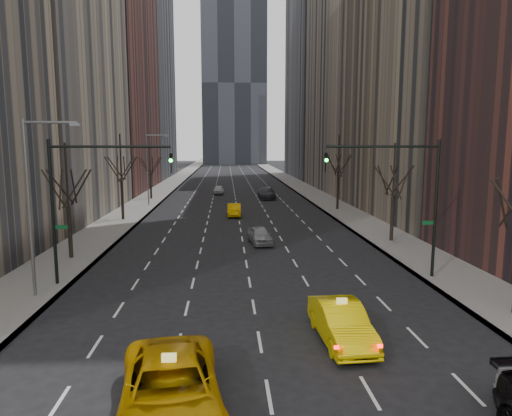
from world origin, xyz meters
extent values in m
plane|color=black|center=(0.00, 0.00, 0.00)|extent=(400.00, 400.00, 0.00)
cube|color=slate|center=(-12.25, 70.00, 0.07)|extent=(4.50, 320.00, 0.15)
cube|color=slate|center=(12.25, 70.00, 0.07)|extent=(4.50, 320.00, 0.15)
cube|color=brown|center=(-21.50, 66.00, 22.00)|extent=(14.00, 28.00, 44.00)
cube|color=slate|center=(-21.50, 96.00, 30.00)|extent=(14.00, 30.00, 60.00)
cube|color=gray|center=(21.50, 64.00, 25.00)|extent=(14.00, 28.00, 50.00)
cube|color=slate|center=(21.50, 95.00, 29.00)|extent=(14.00, 30.00, 58.00)
cube|color=black|center=(2.00, 170.00, 60.00)|extent=(24.00, 24.00, 120.00)
cylinder|color=black|center=(-12.00, 18.00, 1.93)|extent=(0.28, 0.28, 3.57)
cylinder|color=black|center=(-12.00, 18.00, 5.84)|extent=(0.16, 0.16, 4.25)
cylinder|color=black|center=(-11.85, 18.85, 4.95)|extent=(0.42, 1.80, 2.52)
cylinder|color=black|center=(-11.19, 18.29, 4.95)|extent=(1.74, 0.72, 2.52)
cylinder|color=black|center=(-11.34, 17.45, 4.95)|extent=(1.46, 1.25, 2.52)
cylinder|color=black|center=(-12.15, 17.15, 4.95)|extent=(0.42, 1.80, 2.52)
cylinder|color=black|center=(-12.81, 17.71, 4.95)|extent=(1.74, 0.72, 2.52)
cylinder|color=black|center=(-12.66, 18.55, 4.95)|extent=(1.46, 1.25, 2.52)
cylinder|color=black|center=(-12.00, 34.00, 2.15)|extent=(0.28, 0.28, 3.99)
cylinder|color=black|center=(-12.00, 34.00, 6.52)|extent=(0.16, 0.16, 4.75)
cylinder|color=black|center=(-11.85, 34.85, 5.37)|extent=(0.42, 1.80, 2.52)
cylinder|color=black|center=(-11.19, 34.29, 5.37)|extent=(1.74, 0.72, 2.52)
cylinder|color=black|center=(-11.34, 33.45, 5.37)|extent=(1.46, 1.25, 2.52)
cylinder|color=black|center=(-12.15, 33.15, 5.37)|extent=(0.42, 1.80, 2.52)
cylinder|color=black|center=(-12.81, 33.71, 5.37)|extent=(1.74, 0.72, 2.52)
cylinder|color=black|center=(-12.66, 34.55, 5.37)|extent=(1.46, 1.25, 2.52)
cylinder|color=black|center=(-12.00, 52.00, 1.83)|extent=(0.28, 0.28, 3.36)
cylinder|color=black|center=(-12.00, 52.00, 5.51)|extent=(0.16, 0.16, 4.00)
cylinder|color=black|center=(-11.85, 52.85, 4.74)|extent=(0.42, 1.80, 2.52)
cylinder|color=black|center=(-11.19, 52.29, 4.74)|extent=(1.74, 0.72, 2.52)
cylinder|color=black|center=(-11.34, 51.45, 4.74)|extent=(1.46, 1.25, 2.52)
cylinder|color=black|center=(-12.15, 51.15, 4.74)|extent=(0.42, 1.80, 2.52)
cylinder|color=black|center=(-12.81, 51.71, 4.74)|extent=(1.74, 0.72, 2.52)
cylinder|color=black|center=(-12.66, 52.55, 4.74)|extent=(1.46, 1.25, 2.52)
cylinder|color=black|center=(11.19, 5.71, 5.16)|extent=(1.74, 0.72, 2.52)
cylinder|color=black|center=(11.34, 6.55, 5.16)|extent=(1.46, 1.25, 2.52)
cylinder|color=black|center=(12.00, 22.00, 1.93)|extent=(0.28, 0.28, 3.57)
cylinder|color=black|center=(12.00, 22.00, 5.84)|extent=(0.16, 0.16, 4.25)
cylinder|color=black|center=(12.15, 22.85, 4.95)|extent=(0.42, 1.80, 2.52)
cylinder|color=black|center=(12.81, 22.29, 4.95)|extent=(1.74, 0.72, 2.52)
cylinder|color=black|center=(12.66, 21.45, 4.95)|extent=(1.46, 1.25, 2.52)
cylinder|color=black|center=(11.85, 21.15, 4.95)|extent=(0.42, 1.80, 2.52)
cylinder|color=black|center=(11.19, 21.71, 4.95)|extent=(1.74, 0.72, 2.52)
cylinder|color=black|center=(11.34, 22.55, 4.95)|extent=(1.46, 1.25, 2.52)
cylinder|color=black|center=(12.00, 40.00, 2.15)|extent=(0.28, 0.28, 3.99)
cylinder|color=black|center=(12.00, 40.00, 6.52)|extent=(0.16, 0.16, 4.75)
cylinder|color=black|center=(12.15, 40.85, 5.37)|extent=(0.42, 1.80, 2.52)
cylinder|color=black|center=(12.81, 40.29, 5.37)|extent=(1.74, 0.72, 2.52)
cylinder|color=black|center=(12.66, 39.45, 5.37)|extent=(1.46, 1.25, 2.52)
cylinder|color=black|center=(11.85, 39.15, 5.37)|extent=(0.42, 1.80, 2.52)
cylinder|color=black|center=(11.19, 39.71, 5.37)|extent=(1.74, 0.72, 2.52)
cylinder|color=black|center=(11.34, 40.55, 5.37)|extent=(1.46, 1.25, 2.52)
cylinder|color=black|center=(-10.80, 12.00, 4.15)|extent=(0.18, 0.18, 8.00)
cylinder|color=black|center=(-7.55, 12.00, 7.75)|extent=(6.50, 0.14, 0.14)
imported|color=black|center=(-4.30, 12.00, 6.85)|extent=(0.18, 0.22, 1.10)
sphere|color=#0CFF33|center=(-4.30, 11.82, 7.00)|extent=(0.20, 0.20, 0.20)
cube|color=#0C5926|center=(-10.40, 12.00, 3.35)|extent=(0.70, 0.04, 0.22)
cylinder|color=black|center=(10.80, 12.00, 4.15)|extent=(0.18, 0.18, 8.00)
cylinder|color=black|center=(7.55, 12.00, 7.75)|extent=(6.50, 0.14, 0.14)
imported|color=black|center=(4.30, 12.00, 6.85)|extent=(0.18, 0.22, 1.10)
sphere|color=#0CFF33|center=(4.30, 11.82, 7.00)|extent=(0.20, 0.20, 0.20)
cube|color=#0C5926|center=(10.40, 12.00, 3.35)|extent=(0.70, 0.04, 0.22)
cylinder|color=slate|center=(-11.20, 10.00, 4.65)|extent=(0.16, 0.16, 9.00)
cylinder|color=slate|center=(-9.90, 10.00, 8.95)|extent=(2.60, 0.14, 0.14)
cube|color=slate|center=(-8.70, 10.00, 8.85)|extent=(0.50, 0.22, 0.15)
cylinder|color=slate|center=(-11.20, 45.00, 4.65)|extent=(0.16, 0.16, 9.00)
cylinder|color=slate|center=(-9.90, 45.00, 8.95)|extent=(2.60, 0.14, 0.14)
cube|color=slate|center=(-8.70, 45.00, 8.85)|extent=(0.50, 0.22, 0.15)
imported|color=#D89A04|center=(-2.94, -0.99, 0.88)|extent=(3.69, 6.63, 1.75)
imported|color=yellow|center=(3.28, 3.83, 0.79)|extent=(1.94, 4.90, 1.59)
imported|color=#9B9DA3|center=(1.34, 22.19, 0.67)|extent=(2.05, 4.08, 1.34)
imported|color=#EDAD05|center=(-0.44, 36.24, 0.68)|extent=(1.53, 4.16, 1.36)
imported|color=#313136|center=(4.57, 52.20, 0.83)|extent=(2.37, 5.75, 1.66)
imported|color=#BEBEBE|center=(-2.50, 58.39, 0.69)|extent=(1.78, 4.13, 1.39)
camera|label=1|loc=(-1.28, -13.38, 7.92)|focal=32.00mm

